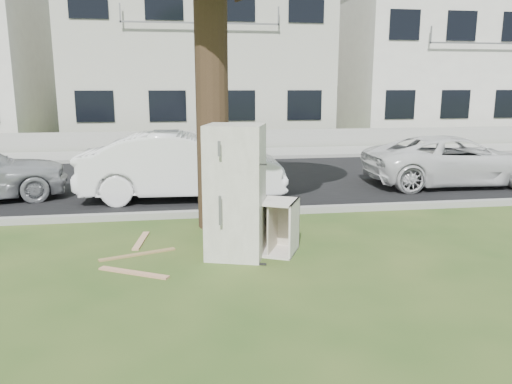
{
  "coord_description": "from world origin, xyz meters",
  "views": [
    {
      "loc": [
        -0.95,
        -6.58,
        2.4
      ],
      "look_at": [
        0.15,
        0.6,
        0.84
      ],
      "focal_mm": 35.0,
      "sensor_mm": 36.0,
      "label": 1
    }
  ],
  "objects": [
    {
      "name": "ground",
      "position": [
        0.0,
        0.0,
        0.0
      ],
      "size": [
        120.0,
        120.0,
        0.0
      ],
      "primitive_type": "plane",
      "color": "#294819"
    },
    {
      "name": "road",
      "position": [
        0.0,
        6.0,
        0.01
      ],
      "size": [
        120.0,
        7.0,
        0.01
      ],
      "primitive_type": "cube",
      "color": "black",
      "rests_on": "ground"
    },
    {
      "name": "kerb_near",
      "position": [
        0.0,
        2.45,
        0.0
      ],
      "size": [
        120.0,
        0.18,
        0.12
      ],
      "primitive_type": "cube",
      "color": "gray",
      "rests_on": "ground"
    },
    {
      "name": "kerb_far",
      "position": [
        0.0,
        9.55,
        0.0
      ],
      "size": [
        120.0,
        0.18,
        0.12
      ],
      "primitive_type": "cube",
      "color": "gray",
      "rests_on": "ground"
    },
    {
      "name": "sidewalk",
      "position": [
        0.0,
        11.0,
        0.01
      ],
      "size": [
        120.0,
        2.8,
        0.01
      ],
      "primitive_type": "cube",
      "color": "gray",
      "rests_on": "ground"
    },
    {
      "name": "low_wall",
      "position": [
        0.0,
        12.6,
        0.35
      ],
      "size": [
        120.0,
        0.15,
        0.7
      ],
      "primitive_type": "cube",
      "color": "gray",
      "rests_on": "ground"
    },
    {
      "name": "townhouse_center",
      "position": [
        0.0,
        17.5,
        3.72
      ],
      "size": [
        11.22,
        8.16,
        7.44
      ],
      "color": "#B6B6A6",
      "rests_on": "ground"
    },
    {
      "name": "townhouse_right",
      "position": [
        12.0,
        17.5,
        3.42
      ],
      "size": [
        10.2,
        8.16,
        6.84
      ],
      "color": "white",
      "rests_on": "ground"
    },
    {
      "name": "fridge",
      "position": [
        -0.2,
        0.21,
        0.94
      ],
      "size": [
        0.95,
        0.91,
        1.88
      ],
      "primitive_type": "cube",
      "rotation": [
        0.0,
        0.0,
        -0.3
      ],
      "color": "beige",
      "rests_on": "ground"
    },
    {
      "name": "cabinet",
      "position": [
        0.2,
        0.37,
        0.39
      ],
      "size": [
        1.17,
        0.99,
        0.78
      ],
      "primitive_type": "cube",
      "rotation": [
        0.0,
        0.0,
        -0.44
      ],
      "color": "silver",
      "rests_on": "ground"
    },
    {
      "name": "plank_a",
      "position": [
        -1.6,
        0.44,
        0.01
      ],
      "size": [
        1.07,
        0.46,
        0.02
      ],
      "primitive_type": "cube",
      "rotation": [
        0.0,
        0.0,
        0.34
      ],
      "color": "olive",
      "rests_on": "ground"
    },
    {
      "name": "plank_b",
      "position": [
        -1.6,
        -0.29,
        0.01
      ],
      "size": [
        0.94,
        0.59,
        0.02
      ],
      "primitive_type": "cube",
      "rotation": [
        0.0,
        0.0,
        -0.51
      ],
      "color": "tan",
      "rests_on": "ground"
    },
    {
      "name": "plank_c",
      "position": [
        -1.6,
        1.1,
        0.01
      ],
      "size": [
        0.21,
        0.91,
        0.02
      ],
      "primitive_type": "cube",
      "rotation": [
        0.0,
        0.0,
        1.45
      ],
      "color": "tan",
      "rests_on": "ground"
    },
    {
      "name": "car_center",
      "position": [
        -0.9,
        4.07,
        0.71
      ],
      "size": [
        4.38,
        1.68,
        1.42
      ],
      "primitive_type": "imported",
      "rotation": [
        0.0,
        0.0,
        1.53
      ],
      "color": "white",
      "rests_on": "ground"
    },
    {
      "name": "car_right",
      "position": [
        5.67,
        4.59,
        0.6
      ],
      "size": [
        4.36,
        2.09,
        1.2
      ],
      "primitive_type": "imported",
      "rotation": [
        0.0,
        0.0,
        1.55
      ],
      "color": "silver",
      "rests_on": "ground"
    }
  ]
}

